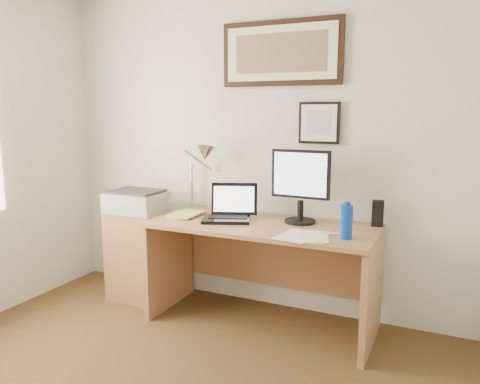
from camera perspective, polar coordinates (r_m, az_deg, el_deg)
The scene contains 17 objects.
wall_back at distance 3.63m, azimuth 2.75°, elevation 5.34°, with size 3.50×0.02×2.50m, color silver.
side_cabinet at distance 3.97m, azimuth -11.67°, elevation -7.49°, with size 0.50×0.40×0.73m, color #996440.
water_bottle at distance 2.98m, azimuth 12.85°, elevation -3.56°, with size 0.08×0.08×0.22m, color #0D36A9.
bottle_cap at distance 2.95m, azimuth 12.93°, elevation -1.33°, with size 0.04×0.04×0.02m, color #0D36A9.
speaker at distance 3.36m, azimuth 16.45°, elevation -2.51°, with size 0.08×0.07×0.18m, color black.
paper_sheet_a at distance 3.02m, azimuth 7.03°, elevation -5.30°, with size 0.21×0.31×0.00m, color white.
paper_sheet_b at distance 3.00m, azimuth 8.58°, elevation -5.37°, with size 0.22×0.31×0.00m, color white.
sticky_pad at distance 2.89m, azimuth 9.91°, elevation -5.93°, with size 0.09×0.09×0.01m, color #F6FB76.
marker_pen at distance 3.07m, azimuth 11.19°, elevation -5.01°, with size 0.02×0.02×0.14m, color white.
book at distance 3.63m, azimuth -7.90°, elevation -2.56°, with size 0.20×0.28×0.02m, color #D1D062.
desk at distance 3.45m, azimuth 3.18°, elevation -7.36°, with size 1.60×0.70×0.75m.
laptop at distance 3.42m, azimuth -1.32°, elevation -2.43°, with size 0.40×0.41×0.26m.
lcd_monitor at distance 3.30m, azimuth 7.39°, elevation 1.15°, with size 0.42×0.22×0.52m.
printer at distance 3.85m, azimuth -12.52°, elevation -1.12°, with size 0.44×0.34×0.18m.
desk_lamp at distance 3.64m, azimuth -4.38°, elevation 4.35°, with size 0.29×0.27×0.53m.
picture_large at distance 3.56m, azimuth 5.00°, elevation 16.52°, with size 0.92×0.04×0.47m.
picture_small at distance 3.44m, azimuth 9.63°, elevation 8.31°, with size 0.30×0.03×0.30m.
Camera 1 is at (1.36, -1.35, 1.54)m, focal length 35.00 mm.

